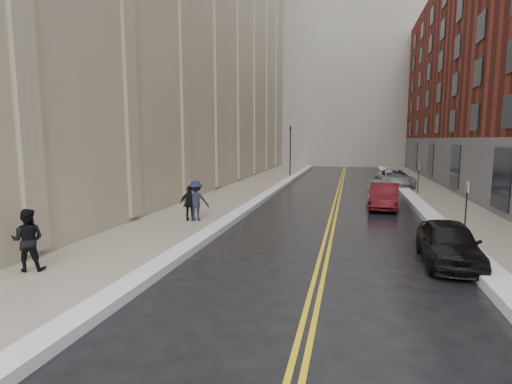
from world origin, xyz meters
The scene contains 19 objects.
ground centered at (0.00, 0.00, 0.00)m, with size 160.00×160.00×0.00m, color black.
sidewalk_left centered at (-4.50, 16.00, 0.07)m, with size 4.00×64.00×0.15m, color gray.
sidewalk_right centered at (9.00, 16.00, 0.07)m, with size 3.00×64.00×0.15m, color gray.
lane_stripe_a centered at (2.38, 16.00, 0.00)m, with size 0.12×64.00×0.01m, color gold.
lane_stripe_b centered at (2.62, 16.00, 0.00)m, with size 0.12×64.00×0.01m, color gold.
snow_ridge_left centered at (-2.20, 16.00, 0.13)m, with size 0.70×60.80×0.26m, color white.
snow_ridge_right centered at (7.15, 16.00, 0.15)m, with size 0.85×60.80×0.30m, color white.
tower_far_right centered at (14.00, 66.00, 22.00)m, with size 22.00×18.00×44.00m, color slate.
tower_far_left centered at (-12.00, 72.00, 30.00)m, with size 22.00×18.00×60.00m, color slate.
traffic_signal centered at (-2.60, 30.00, 3.08)m, with size 0.18×0.15×5.20m.
parking_sign_near centered at (7.90, 8.00, 1.36)m, with size 0.06×0.35×2.23m.
parking_sign_far centered at (7.90, 20.00, 1.36)m, with size 0.06×0.35×2.23m.
car_black centered at (6.36, 3.77, 0.68)m, with size 1.61×4.01×1.37m, color black.
car_maroon centered at (5.20, 13.83, 0.71)m, with size 1.50×4.31×1.42m, color #430C10.
car_silver_near centered at (5.21, 15.73, 0.66)m, with size 1.84×4.52×1.31m, color #95979C.
car_silver_far centered at (6.80, 24.30, 0.75)m, with size 2.48×5.37×1.49m, color #A1A3A9.
pedestrian_a centered at (-5.65, -0.19, 1.05)m, with size 0.88×0.68×1.81m, color black.
pedestrian_b centered at (-3.65, 7.62, 1.08)m, with size 1.20×0.69×1.86m, color black.
pedestrian_c centered at (-3.90, 7.50, 0.96)m, with size 0.95×0.39×1.62m, color black.
Camera 1 is at (3.28, -9.51, 3.92)m, focal length 28.00 mm.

